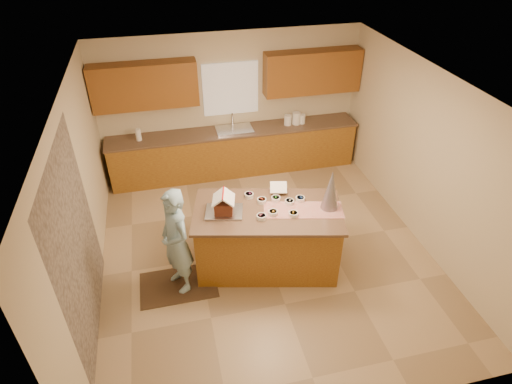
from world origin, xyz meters
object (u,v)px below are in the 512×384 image
(island_base, at_px, (267,239))
(gingerbread_house, at_px, (224,204))
(tinsel_tree, at_px, (331,190))
(boy, at_px, (176,242))

(island_base, bearing_deg, gingerbread_house, -174.81)
(gingerbread_house, bearing_deg, island_base, -7.93)
(tinsel_tree, height_order, gingerbread_house, tinsel_tree)
(island_base, xyz_separation_m, gingerbread_house, (-0.61, 0.08, 0.67))
(tinsel_tree, bearing_deg, gingerbread_house, 171.17)
(boy, height_order, gingerbread_house, boy)
(tinsel_tree, relative_size, boy, 0.38)
(boy, relative_size, gingerbread_house, 4.34)
(island_base, xyz_separation_m, boy, (-1.31, -0.15, 0.33))
(gingerbread_house, bearing_deg, boy, -161.65)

